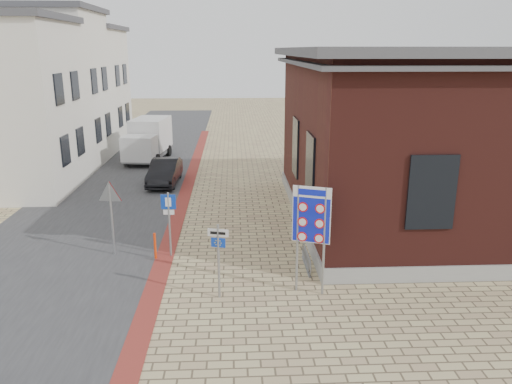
{
  "coord_description": "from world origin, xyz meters",
  "views": [
    {
      "loc": [
        0.35,
        -12.45,
        6.74
      ],
      "look_at": [
        1.08,
        3.35,
        2.2
      ],
      "focal_mm": 35.0,
      "sensor_mm": 36.0,
      "label": 1
    }
  ],
  "objects_px": {
    "essen_sign": "(218,251)",
    "parking_sign": "(169,214)",
    "sedan": "(165,172)",
    "box_truck": "(148,139)",
    "border_sign": "(311,217)",
    "bollard": "(155,246)"
  },
  "relations": [
    {
      "from": "border_sign",
      "to": "essen_sign",
      "type": "height_order",
      "value": "border_sign"
    },
    {
      "from": "essen_sign",
      "to": "parking_sign",
      "type": "bearing_deg",
      "value": 134.32
    },
    {
      "from": "essen_sign",
      "to": "border_sign",
      "type": "bearing_deg",
      "value": 19.0
    },
    {
      "from": "sedan",
      "to": "box_truck",
      "type": "relative_size",
      "value": 0.76
    },
    {
      "from": "sedan",
      "to": "border_sign",
      "type": "height_order",
      "value": "border_sign"
    },
    {
      "from": "border_sign",
      "to": "parking_sign",
      "type": "height_order",
      "value": "border_sign"
    },
    {
      "from": "box_truck",
      "to": "parking_sign",
      "type": "xyz_separation_m",
      "value": [
        3.15,
        -15.38,
        0.19
      ]
    },
    {
      "from": "parking_sign",
      "to": "bollard",
      "type": "relative_size",
      "value": 2.45
    },
    {
      "from": "border_sign",
      "to": "bollard",
      "type": "distance_m",
      "value": 5.71
    },
    {
      "from": "parking_sign",
      "to": "bollard",
      "type": "xyz_separation_m",
      "value": [
        -0.48,
        -0.22,
        -1.04
      ]
    },
    {
      "from": "box_truck",
      "to": "parking_sign",
      "type": "height_order",
      "value": "box_truck"
    },
    {
      "from": "sedan",
      "to": "border_sign",
      "type": "xyz_separation_m",
      "value": [
        5.68,
        -12.28,
        1.64
      ]
    },
    {
      "from": "sedan",
      "to": "bollard",
      "type": "distance_m",
      "value": 9.76
    },
    {
      "from": "box_truck",
      "to": "essen_sign",
      "type": "height_order",
      "value": "box_truck"
    },
    {
      "from": "essen_sign",
      "to": "sedan",
      "type": "bearing_deg",
      "value": 118.54
    },
    {
      "from": "sedan",
      "to": "essen_sign",
      "type": "xyz_separation_m",
      "value": [
        3.11,
        -12.48,
        0.78
      ]
    },
    {
      "from": "border_sign",
      "to": "essen_sign",
      "type": "bearing_deg",
      "value": -154.99
    },
    {
      "from": "box_truck",
      "to": "essen_sign",
      "type": "relative_size",
      "value": 2.33
    },
    {
      "from": "bollard",
      "to": "sedan",
      "type": "bearing_deg",
      "value": 95.41
    },
    {
      "from": "box_truck",
      "to": "essen_sign",
      "type": "distance_m",
      "value": 19.0
    },
    {
      "from": "bollard",
      "to": "border_sign",
      "type": "bearing_deg",
      "value": -28.36
    },
    {
      "from": "essen_sign",
      "to": "bollard",
      "type": "distance_m",
      "value": 3.66
    }
  ]
}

